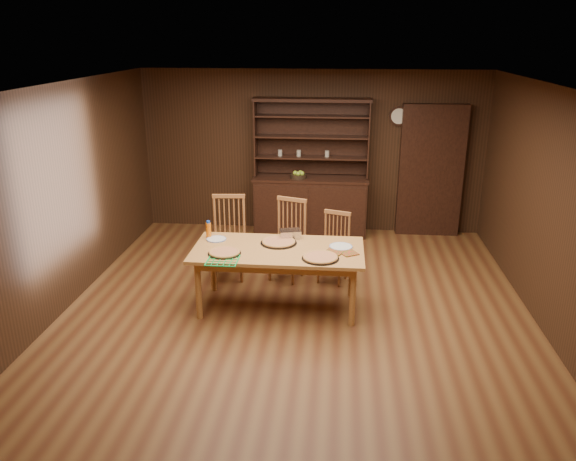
# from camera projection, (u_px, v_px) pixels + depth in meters

# --- Properties ---
(floor) EXTENTS (6.00, 6.00, 0.00)m
(floor) POSITION_uv_depth(u_px,v_px,m) (297.00, 309.00, 6.70)
(floor) COLOR brown
(floor) RESTS_ON ground
(room_shell) EXTENTS (6.00, 6.00, 6.00)m
(room_shell) POSITION_uv_depth(u_px,v_px,m) (297.00, 181.00, 6.18)
(room_shell) COLOR beige
(room_shell) RESTS_ON floor
(china_hutch) EXTENTS (1.84, 0.52, 2.17)m
(china_hutch) POSITION_uv_depth(u_px,v_px,m) (310.00, 198.00, 9.09)
(china_hutch) COLOR black
(china_hutch) RESTS_ON floor
(doorway) EXTENTS (1.00, 0.18, 2.10)m
(doorway) POSITION_uv_depth(u_px,v_px,m) (431.00, 171.00, 8.91)
(doorway) COLOR black
(doorway) RESTS_ON floor
(wall_clock) EXTENTS (0.30, 0.05, 0.30)m
(wall_clock) POSITION_uv_depth(u_px,v_px,m) (399.00, 116.00, 8.73)
(wall_clock) COLOR black
(wall_clock) RESTS_ON room_shell
(dining_table) EXTENTS (1.99, 0.99, 0.75)m
(dining_table) POSITION_uv_depth(u_px,v_px,m) (278.00, 255.00, 6.55)
(dining_table) COLOR #BB8041
(dining_table) RESTS_ON floor
(chair_left) EXTENTS (0.50, 0.48, 1.11)m
(chair_left) POSITION_uv_depth(u_px,v_px,m) (229.00, 234.00, 7.48)
(chair_left) COLOR #A26037
(chair_left) RESTS_ON floor
(chair_center) EXTENTS (0.56, 0.54, 1.08)m
(chair_center) POSITION_uv_depth(u_px,v_px,m) (289.00, 236.00, 7.44)
(chair_center) COLOR #A26037
(chair_center) RESTS_ON floor
(chair_right) EXTENTS (0.48, 0.47, 0.93)m
(chair_right) POSITION_uv_depth(u_px,v_px,m) (335.00, 245.00, 7.37)
(chair_right) COLOR #A26037
(chair_right) RESTS_ON floor
(pizza_left) EXTENTS (0.38, 0.38, 0.04)m
(pizza_left) POSITION_uv_depth(u_px,v_px,m) (224.00, 252.00, 6.37)
(pizza_left) COLOR black
(pizza_left) RESTS_ON dining_table
(pizza_right) EXTENTS (0.42, 0.42, 0.04)m
(pizza_right) POSITION_uv_depth(u_px,v_px,m) (320.00, 257.00, 6.23)
(pizza_right) COLOR black
(pizza_right) RESTS_ON dining_table
(pizza_center) EXTENTS (0.43, 0.43, 0.04)m
(pizza_center) POSITION_uv_depth(u_px,v_px,m) (279.00, 242.00, 6.69)
(pizza_center) COLOR black
(pizza_center) RESTS_ON dining_table
(cooling_rack) EXTENTS (0.42, 0.42, 0.02)m
(cooling_rack) POSITION_uv_depth(u_px,v_px,m) (223.00, 260.00, 6.18)
(cooling_rack) COLOR green
(cooling_rack) RESTS_ON dining_table
(plate_left) EXTENTS (0.24, 0.24, 0.02)m
(plate_left) POSITION_uv_depth(u_px,v_px,m) (216.00, 239.00, 6.81)
(plate_left) COLOR beige
(plate_left) RESTS_ON dining_table
(plate_right) EXTENTS (0.28, 0.28, 0.02)m
(plate_right) POSITION_uv_depth(u_px,v_px,m) (341.00, 247.00, 6.57)
(plate_right) COLOR beige
(plate_right) RESTS_ON dining_table
(foil_dish) EXTENTS (0.29, 0.24, 0.10)m
(foil_dish) POSITION_uv_depth(u_px,v_px,m) (290.00, 234.00, 6.86)
(foil_dish) COLOR white
(foil_dish) RESTS_ON dining_table
(juice_bottle) EXTENTS (0.06, 0.06, 0.21)m
(juice_bottle) POSITION_uv_depth(u_px,v_px,m) (209.00, 230.00, 6.85)
(juice_bottle) COLOR orange
(juice_bottle) RESTS_ON dining_table
(pot_holder_a) EXTENTS (0.24, 0.24, 0.01)m
(pot_holder_a) POSITION_uv_depth(u_px,v_px,m) (349.00, 253.00, 6.38)
(pot_holder_a) COLOR red
(pot_holder_a) RESTS_ON dining_table
(pot_holder_b) EXTENTS (0.26, 0.26, 0.01)m
(pot_holder_b) POSITION_uv_depth(u_px,v_px,m) (335.00, 252.00, 6.42)
(pot_holder_b) COLOR red
(pot_holder_b) RESTS_ON dining_table
(fruit_bowl) EXTENTS (0.26, 0.26, 0.12)m
(fruit_bowl) POSITION_uv_depth(u_px,v_px,m) (298.00, 175.00, 8.92)
(fruit_bowl) COLOR black
(fruit_bowl) RESTS_ON china_hutch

